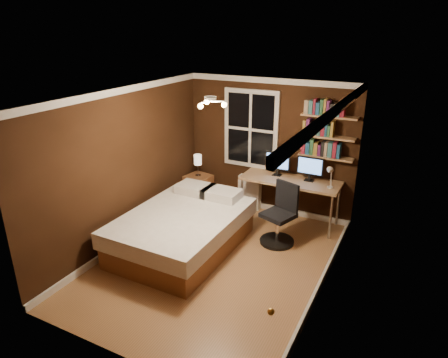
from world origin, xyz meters
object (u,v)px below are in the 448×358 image
at_px(bedside_lamp, 198,165).
at_px(monitor_right, 310,169).
at_px(nightstand, 199,189).
at_px(radiator, 250,192).
at_px(desk, 290,183).
at_px(monitor_left, 277,164).
at_px(desk_lamp, 330,177).
at_px(bed, 183,229).
at_px(office_chair, 280,220).

relative_size(bedside_lamp, monitor_right, 0.96).
height_order(nightstand, radiator, radiator).
xyz_separation_m(radiator, desk, (0.87, -0.23, 0.44)).
height_order(monitor_left, desk_lamp, desk_lamp).
bearing_deg(desk_lamp, monitor_right, 149.62).
relative_size(bed, desk_lamp, 5.06).
xyz_separation_m(monitor_left, office_chair, (0.38, -0.85, -0.65)).
relative_size(bed, bedside_lamp, 5.12).
distance_m(desk, monitor_right, 0.42).
relative_size(nightstand, radiator, 0.86).
distance_m(bedside_lamp, desk, 1.89).
bearing_deg(monitor_right, desk_lamp, -30.38).
bearing_deg(nightstand, desk_lamp, 7.15).
bearing_deg(desk, radiator, 165.28).
bearing_deg(desk_lamp, bedside_lamp, 176.34).
height_order(bed, monitor_left, monitor_left).
bearing_deg(bedside_lamp, bed, -67.33).
bearing_deg(bedside_lamp, desk, -0.53).
xyz_separation_m(bed, desk_lamp, (1.91, 1.48, 0.72)).
bearing_deg(radiator, bed, -100.32).
height_order(radiator, desk, desk).
distance_m(bedside_lamp, office_chair, 2.17).
height_order(bedside_lamp, desk_lamp, desk_lamp).
distance_m(bedside_lamp, desk_lamp, 2.62).
bearing_deg(radiator, desk, -14.72).
xyz_separation_m(radiator, monitor_right, (1.17, -0.14, 0.71)).
relative_size(radiator, desk, 0.38).
distance_m(nightstand, desk, 1.95).
relative_size(bed, monitor_left, 4.91).
bearing_deg(radiator, monitor_right, -6.89).
height_order(monitor_right, office_chair, monitor_right).
relative_size(desk, monitor_left, 3.81).
relative_size(nightstand, monitor_left, 1.23).
bearing_deg(office_chair, desk, 116.58).
distance_m(radiator, monitor_left, 0.93).
height_order(bedside_lamp, office_chair, office_chair).
distance_m(nightstand, bedside_lamp, 0.50).
xyz_separation_m(bed, radiator, (0.34, 1.85, 0.01)).
bearing_deg(desk, office_chair, -82.83).
bearing_deg(radiator, nightstand, -168.37).
relative_size(bedside_lamp, desk, 0.25).
distance_m(desk, monitor_left, 0.41).
bearing_deg(bedside_lamp, office_chair, -21.37).
bearing_deg(nightstand, monitor_right, 12.61).
xyz_separation_m(monitor_right, desk_lamp, (0.40, -0.24, 0.00)).
height_order(desk, monitor_left, monitor_left).
relative_size(monitor_left, desk_lamp, 1.03).
xyz_separation_m(monitor_left, desk_lamp, (0.99, -0.24, 0.00)).
bearing_deg(office_chair, monitor_left, 133.59).
relative_size(nightstand, monitor_right, 1.23).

